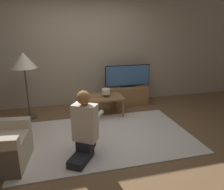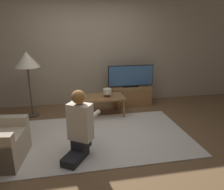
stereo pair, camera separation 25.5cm
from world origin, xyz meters
The scene contains 9 objects.
ground_plane centered at (0.00, 0.00, 0.00)m, with size 10.00×10.00×0.00m, color brown.
wall_back centered at (0.00, 1.93, 1.30)m, with size 10.00×0.06×2.60m.
rug centered at (0.00, 0.00, 0.01)m, with size 2.97×1.88×0.02m.
tv_stand centered at (0.92, 1.55, 0.23)m, with size 0.95×0.47×0.45m.
tv centered at (0.92, 1.56, 0.72)m, with size 1.12×0.08×0.53m.
coffee_table centered at (0.14, 0.99, 0.39)m, with size 0.91×0.55×0.43m.
floor_lamp centered at (-1.36, 1.26, 1.18)m, with size 0.51×0.51×1.38m.
person_kneeling centered at (-0.42, -0.51, 0.51)m, with size 0.65×0.81×1.00m.
table_lamp centered at (0.24, 0.96, 0.53)m, with size 0.18×0.18×0.17m.
Camera 1 is at (-0.77, -3.35, 1.84)m, focal length 35.00 mm.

